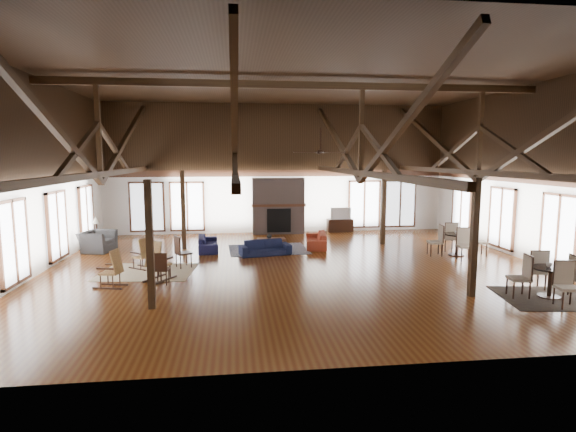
{
  "coord_description": "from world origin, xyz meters",
  "views": [
    {
      "loc": [
        -2.03,
        -14.07,
        3.56
      ],
      "look_at": [
        -0.22,
        1.0,
        1.56
      ],
      "focal_mm": 28.0,
      "sensor_mm": 36.0,
      "label": 1
    }
  ],
  "objects": [
    {
      "name": "floor",
      "position": [
        0.0,
        0.0,
        0.0
      ],
      "size": [
        16.0,
        16.0,
        0.0
      ],
      "primitive_type": "plane",
      "color": "#603514",
      "rests_on": "ground"
    },
    {
      "name": "ceiling",
      "position": [
        0.0,
        0.0,
        6.0
      ],
      "size": [
        16.0,
        14.0,
        0.02
      ],
      "primitive_type": "cube",
      "color": "black",
      "rests_on": "wall_back"
    },
    {
      "name": "wall_back",
      "position": [
        0.0,
        7.0,
        3.0
      ],
      "size": [
        16.0,
        0.02,
        6.0
      ],
      "primitive_type": "cube",
      "color": "white",
      "rests_on": "floor"
    },
    {
      "name": "wall_front",
      "position": [
        0.0,
        -7.0,
        3.0
      ],
      "size": [
        16.0,
        0.02,
        6.0
      ],
      "primitive_type": "cube",
      "color": "white",
      "rests_on": "floor"
    },
    {
      "name": "wall_left",
      "position": [
        -8.0,
        0.0,
        3.0
      ],
      "size": [
        0.02,
        14.0,
        6.0
      ],
      "primitive_type": "cube",
      "color": "white",
      "rests_on": "floor"
    },
    {
      "name": "wall_right",
      "position": [
        8.0,
        0.0,
        3.0
      ],
      "size": [
        0.02,
        14.0,
        6.0
      ],
      "primitive_type": "cube",
      "color": "white",
      "rests_on": "floor"
    },
    {
      "name": "roof_truss",
      "position": [
        0.0,
        0.0,
        4.03
      ],
      "size": [
        15.6,
        14.07,
        3.14
      ],
      "color": "black",
      "rests_on": "wall_back"
    },
    {
      "name": "post_grid",
      "position": [
        0.0,
        0.0,
        1.52
      ],
      "size": [
        8.16,
        7.16,
        3.05
      ],
      "color": "black",
      "rests_on": "floor"
    },
    {
      "name": "fireplace",
      "position": [
        0.0,
        6.67,
        1.29
      ],
      "size": [
        2.5,
        0.69,
        2.6
      ],
      "color": "#715D56",
      "rests_on": "floor"
    },
    {
      "name": "ceiling_fan",
      "position": [
        0.5,
        -1.0,
        3.73
      ],
      "size": [
        1.6,
        1.6,
        0.75
      ],
      "color": "black",
      "rests_on": "roof_truss"
    },
    {
      "name": "sofa_navy_front",
      "position": [
        -0.94,
        2.03,
        0.27
      ],
      "size": [
        1.95,
        1.08,
        0.54
      ],
      "primitive_type": "imported",
      "rotation": [
        0.0,
        0.0,
        0.21
      ],
      "color": "#141937",
      "rests_on": "floor"
    },
    {
      "name": "sofa_navy_left",
      "position": [
        -3.06,
        3.13,
        0.27
      ],
      "size": [
        1.89,
        0.83,
        0.54
      ],
      "primitive_type": "imported",
      "rotation": [
        0.0,
        0.0,
        1.63
      ],
      "color": "#131335",
      "rests_on": "floor"
    },
    {
      "name": "sofa_orange",
      "position": [
        1.19,
        3.3,
        0.29
      ],
      "size": [
        2.05,
        1.05,
        0.57
      ],
      "primitive_type": "imported",
      "rotation": [
        0.0,
        0.0,
        -1.72
      ],
      "color": "#97321D",
      "rests_on": "floor"
    },
    {
      "name": "coffee_table",
      "position": [
        -0.62,
        3.06,
        0.36
      ],
      "size": [
        1.11,
        0.6,
        0.42
      ],
      "rotation": [
        0.0,
        0.0,
        0.06
      ],
      "color": "brown",
      "rests_on": "floor"
    },
    {
      "name": "vase",
      "position": [
        -0.7,
        3.14,
        0.52
      ],
      "size": [
        0.22,
        0.22,
        0.21
      ],
      "primitive_type": "imported",
      "rotation": [
        0.0,
        0.0,
        -0.11
      ],
      "color": "#B2B2B2",
      "rests_on": "coffee_table"
    },
    {
      "name": "armchair",
      "position": [
        -7.2,
        3.38,
        0.39
      ],
      "size": [
        1.4,
        1.29,
        0.78
      ],
      "primitive_type": "imported",
      "rotation": [
        0.0,
        0.0,
        1.34
      ],
      "color": "#2E2F31",
      "rests_on": "floor"
    },
    {
      "name": "side_table_lamp",
      "position": [
        -7.48,
        4.28,
        0.46
      ],
      "size": [
        0.48,
        0.48,
        1.23
      ],
      "color": "black",
      "rests_on": "floor"
    },
    {
      "name": "rocking_chair_a",
      "position": [
        -4.95,
        0.43,
        0.47
      ],
      "size": [
        0.86,
        0.79,
        0.99
      ],
      "rotation": [
        0.0,
        0.0,
        0.92
      ],
      "color": "olive",
      "rests_on": "floor"
    },
    {
      "name": "rocking_chair_b",
      "position": [
        -4.28,
        -1.07,
        0.56
      ],
      "size": [
        0.91,
        1.04,
        1.19
      ],
      "rotation": [
        0.0,
        0.0,
        -0.57
      ],
      "color": "olive",
      "rests_on": "floor"
    },
    {
      "name": "rocking_chair_c",
      "position": [
        -5.36,
        -1.6,
        0.5
      ],
      "size": [
        0.9,
        0.61,
        1.06
      ],
      "rotation": [
        0.0,
        0.0,
        1.34
      ],
      "color": "olive",
      "rests_on": "floor"
    },
    {
      "name": "side_chair_a",
      "position": [
        -3.78,
        0.4,
        0.61
      ],
      "size": [
        0.61,
        0.61,
        1.05
      ],
      "rotation": [
        0.0,
        0.0,
        -1.06
      ],
      "color": "black",
      "rests_on": "floor"
    },
    {
      "name": "side_chair_b",
      "position": [
        -4.1,
        -1.51,
        0.54
      ],
      "size": [
        0.42,
        0.42,
        0.93
      ],
      "rotation": [
        0.0,
        0.0,
        -0.08
      ],
      "color": "black",
      "rests_on": "floor"
    },
    {
      "name": "cafe_table_near",
      "position": [
        5.92,
        -3.84,
        0.54
      ],
      "size": [
        2.12,
        2.12,
        1.08
      ],
      "rotation": [
        0.0,
        0.0,
        -0.17
      ],
      "color": "black",
      "rests_on": "floor"
    },
    {
      "name": "cafe_table_far",
      "position": [
        5.98,
        1.12,
        0.55
      ],
      "size": [
        2.15,
        2.15,
        1.11
      ],
      "rotation": [
        0.0,
        0.0,
        -0.12
      ],
      "color": "black",
      "rests_on": "floor"
    },
    {
      "name": "cup_near",
      "position": [
        5.9,
        -3.79,
        0.83
      ],
      "size": [
        0.18,
        0.18,
        0.11
      ],
      "primitive_type": "imported",
      "rotation": [
        0.0,
        0.0,
        0.41
      ],
      "color": "#B2B2B2",
      "rests_on": "cafe_table_near"
    },
    {
      "name": "cup_far",
      "position": [
        5.92,
        1.06,
        0.85
      ],
      "size": [
        0.18,
        0.18,
        0.11
      ],
      "primitive_type": "imported",
      "rotation": [
        0.0,
        0.0,
        0.36
      ],
      "color": "#B2B2B2",
      "rests_on": "cafe_table_far"
    },
    {
      "name": "tv_console",
      "position": [
        2.98,
        6.75,
        0.31
      ],
      "size": [
        1.22,
        0.46,
        0.61
      ],
      "primitive_type": "cube",
      "color": "black",
      "rests_on": "floor"
    },
    {
      "name": "television",
      "position": [
        2.99,
        6.75,
        0.89
      ],
      "size": [
        0.98,
        0.13,
        0.56
      ],
      "primitive_type": "imported",
      "rotation": [
        0.0,
        0.0,
        0.0
      ],
      "color": "#B2B2B2",
      "rests_on": "tv_console"
    },
    {
      "name": "rug_tan",
      "position": [
        -4.76,
        -0.01,
        0.01
      ],
      "size": [
        3.03,
        2.5,
        0.01
      ],
      "primitive_type": "cube",
      "rotation": [
        0.0,
        0.0,
        -0.11
      ],
      "color": "#C2B286",
      "rests_on": "floor"
    },
    {
      "name": "rug_navy",
      "position": [
        -0.75,
        2.99,
        0.01
      ],
      "size": [
        3.1,
        2.39,
        0.01
      ],
      "primitive_type": "cube",
      "rotation": [
        0.0,
        0.0,
        0.05
      ],
      "color": "#181D44",
      "rests_on": "floor"
    },
    {
      "name": "rug_dark",
      "position": [
        5.81,
        -3.9,
        0.01
      ],
      "size": [
        2.53,
        2.36,
        0.01
      ],
      "primitive_type": "cube",
      "rotation": [
        0.0,
        0.0,
        -0.16
      ],
      "color": "black",
      "rests_on": "floor"
    }
  ]
}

